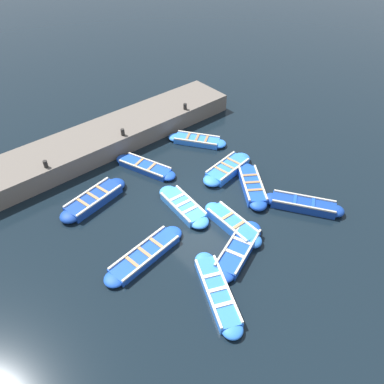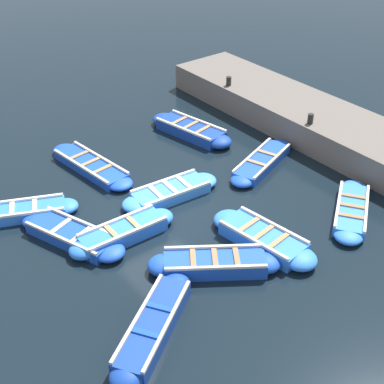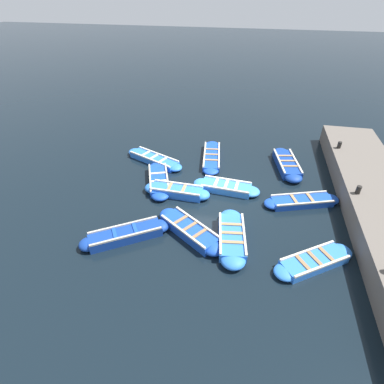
% 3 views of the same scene
% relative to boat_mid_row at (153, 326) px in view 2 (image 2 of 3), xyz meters
% --- Properties ---
extents(ground_plane, '(120.00, 120.00, 0.00)m').
position_rel_boat_mid_row_xyz_m(ground_plane, '(2.97, 3.61, -0.20)').
color(ground_plane, black).
extents(boat_mid_row, '(3.37, 2.53, 0.46)m').
position_rel_boat_mid_row_xyz_m(boat_mid_row, '(0.00, 0.00, 0.00)').
color(boat_mid_row, navy).
rests_on(boat_mid_row, ground).
extents(boat_drifting, '(3.16, 2.52, 0.36)m').
position_rel_boat_mid_row_xyz_m(boat_drifting, '(7.09, 0.14, -0.05)').
color(boat_drifting, blue).
rests_on(boat_drifting, ground).
extents(boat_tucked, '(3.20, 0.87, 0.45)m').
position_rel_boat_mid_row_xyz_m(boat_tucked, '(1.24, 3.27, -0.00)').
color(boat_tucked, blue).
rests_on(boat_tucked, ground).
extents(boat_outer_right, '(1.99, 3.56, 0.39)m').
position_rel_boat_mid_row_xyz_m(boat_outer_right, '(0.10, 4.09, -0.04)').
color(boat_outer_right, '#1947B7').
rests_on(boat_outer_right, ground).
extents(boat_end_of_row, '(3.26, 2.63, 0.46)m').
position_rel_boat_mid_row_xyz_m(boat_end_of_row, '(2.41, 0.77, -0.00)').
color(boat_end_of_row, '#1947B7').
rests_on(boat_end_of_row, ground).
extents(boat_inner_gap, '(1.57, 3.68, 0.46)m').
position_rel_boat_mid_row_xyz_m(boat_inner_gap, '(6.45, 6.97, -0.00)').
color(boat_inner_gap, navy).
rests_on(boat_inner_gap, ground).
extents(boat_stern_in, '(3.73, 2.23, 0.38)m').
position_rel_boat_mid_row_xyz_m(boat_stern_in, '(-0.77, 6.06, -0.04)').
color(boat_stern_in, blue).
rests_on(boat_stern_in, ground).
extents(boat_alongside, '(3.30, 1.13, 0.39)m').
position_rel_boat_mid_row_xyz_m(boat_alongside, '(3.48, 4.13, -0.04)').
color(boat_alongside, '#3884E0').
rests_on(boat_alongside, ground).
extents(boat_broadside, '(1.30, 3.93, 0.35)m').
position_rel_boat_mid_row_xyz_m(boat_broadside, '(2.32, 7.04, -0.05)').
color(boat_broadside, '#1947B7').
rests_on(boat_broadside, ground).
extents(boat_outer_left, '(1.36, 3.39, 0.46)m').
position_rel_boat_mid_row_xyz_m(boat_outer_left, '(4.09, 0.74, -0.00)').
color(boat_outer_left, blue).
rests_on(boat_outer_left, ground).
extents(boat_centre, '(3.57, 1.87, 0.36)m').
position_rel_boat_mid_row_xyz_m(boat_centre, '(6.97, 3.74, -0.05)').
color(boat_centre, '#1947B7').
rests_on(boat_centre, ground).
extents(quay_wall, '(2.81, 14.62, 1.01)m').
position_rel_boat_mid_row_xyz_m(quay_wall, '(10.09, 3.61, 0.30)').
color(quay_wall, '#605951').
rests_on(quay_wall, ground).
extents(bollard_mid_north, '(0.20, 0.20, 0.35)m').
position_rel_boat_mid_row_xyz_m(bollard_mid_north, '(9.03, 3.61, 0.98)').
color(bollard_mid_north, black).
rests_on(bollard_mid_north, quay_wall).
extents(bollard_mid_south, '(0.20, 0.20, 0.35)m').
position_rel_boat_mid_row_xyz_m(bollard_mid_south, '(9.03, 7.86, 0.98)').
color(bollard_mid_south, black).
rests_on(bollard_mid_south, quay_wall).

